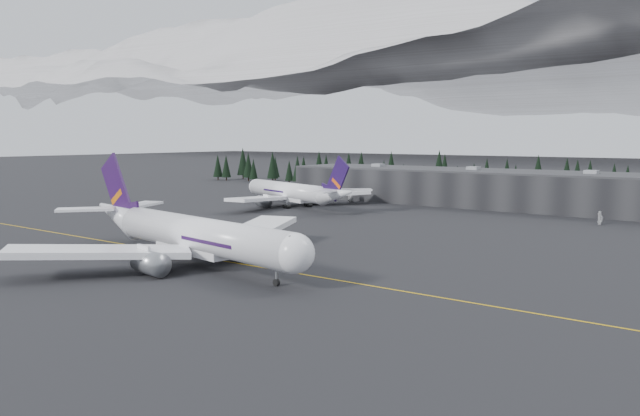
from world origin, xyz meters
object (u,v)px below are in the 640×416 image
Objects in this scene: terminal at (500,189)px; gse_vehicle_b at (600,223)px; jet_parked at (296,192)px; gse_vehicle_a at (351,201)px; jet_main at (185,233)px.

gse_vehicle_b is (39.74, -28.21, -5.65)m from terminal.
gse_vehicle_a is (6.17, 25.10, -4.57)m from jet_parked.
jet_main is at bearing -95.23° from terminal.
gse_vehicle_a is (-49.46, -19.93, -5.66)m from terminal.
terminal is 41.71× the size of gse_vehicle_b.
gse_vehicle_b reaches higher than gse_vehicle_a.
terminal is at bearing 18.03° from gse_vehicle_a.
jet_parked is 15.96× the size of gse_vehicle_b.
terminal is 53.62m from gse_vehicle_a.
gse_vehicle_a is at bearing -94.16° from gse_vehicle_b.
jet_main is 18.38× the size of gse_vehicle_b.
jet_main is 97.64m from jet_parked.
gse_vehicle_b is (89.19, -8.28, 0.01)m from gse_vehicle_a.
jet_parked reaches higher than terminal.
jet_parked is at bearing 124.89° from jet_main.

